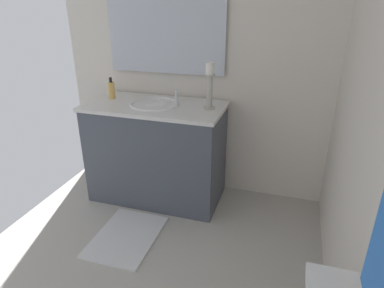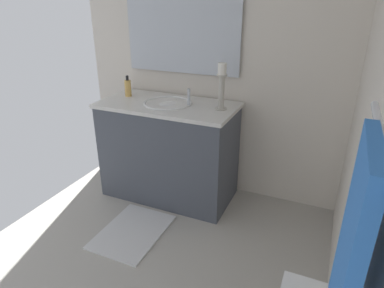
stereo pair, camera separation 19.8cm
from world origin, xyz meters
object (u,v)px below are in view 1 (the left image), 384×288
vanity_cabinet (157,152)px  mirror (165,27)px  sink_basin (155,109)px  soap_bottle (111,90)px  bath_mat (126,236)px  candle_holder_tall (210,84)px

vanity_cabinet → mirror: bearing=180.0°
sink_basin → mirror: (-0.28, -0.00, 0.61)m
vanity_cabinet → sink_basin: size_ratio=2.83×
soap_bottle → bath_mat: size_ratio=0.30×
mirror → bath_mat: (0.91, 0.00, -1.41)m
candle_holder_tall → bath_mat: size_ratio=0.59×
candle_holder_tall → vanity_cabinet: bearing=-86.7°
soap_bottle → bath_mat: soap_bottle is taller
soap_bottle → bath_mat: (0.68, 0.42, -0.91)m
vanity_cabinet → mirror: size_ratio=1.12×
sink_basin → bath_mat: sink_basin is taller
sink_basin → soap_bottle: 0.44m
candle_holder_tall → sink_basin: bearing=-86.7°
bath_mat → vanity_cabinet: bearing=-180.0°
bath_mat → sink_basin: bearing=179.9°
soap_bottle → sink_basin: bearing=82.1°
mirror → candle_holder_tall: size_ratio=2.87×
sink_basin → vanity_cabinet: bearing=-90.0°
sink_basin → candle_holder_tall: 0.50m
bath_mat → mirror: bearing=180.0°
candle_holder_tall → bath_mat: candle_holder_tall is taller
sink_basin → mirror: size_ratio=0.40×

